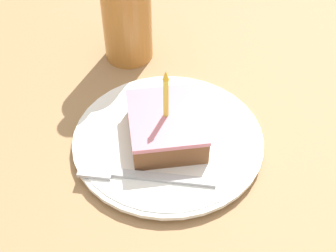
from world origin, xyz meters
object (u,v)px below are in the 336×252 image
fork (136,175)px  bottle (126,4)px  plate (168,140)px  cake_slice (166,125)px

fork → bottle: bearing=-92.8°
plate → bottle: 0.24m
bottle → cake_slice: bearing=99.1°
plate → cake_slice: cake_slice is taller
cake_slice → fork: bearing=53.8°
cake_slice → bottle: size_ratio=0.48×
fork → bottle: 0.29m
cake_slice → bottle: (0.03, -0.22, 0.06)m
plate → bottle: bottle is taller
fork → plate: bearing=-128.1°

